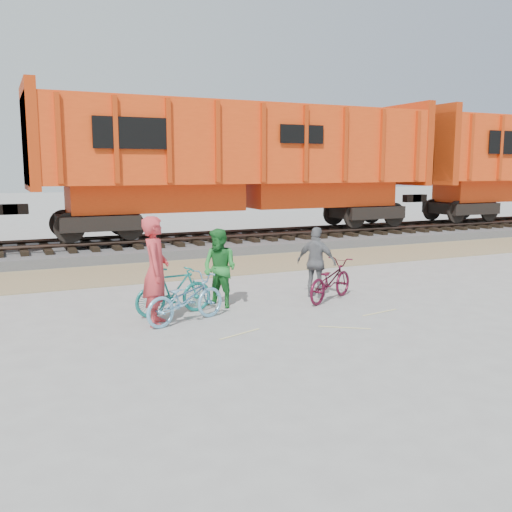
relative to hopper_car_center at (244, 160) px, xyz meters
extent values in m
plane|color=#9E9E99|center=(-3.32, -9.00, -3.01)|extent=(120.00, 120.00, 0.00)
cube|color=#95805C|center=(-3.32, -3.50, -3.00)|extent=(120.00, 3.00, 0.02)
cube|color=slate|center=(-3.32, 0.00, -2.86)|extent=(120.00, 4.00, 0.30)
cube|color=black|center=(-3.32, 0.00, -2.65)|extent=(0.22, 2.60, 0.12)
cube|color=black|center=(3.18, 0.00, -2.65)|extent=(0.22, 2.60, 0.12)
cylinder|color=#382821|center=(-3.32, -0.72, -2.53)|extent=(120.00, 0.12, 0.12)
cylinder|color=#382821|center=(-3.32, 0.72, -2.53)|extent=(120.00, 0.12, 0.12)
cube|color=black|center=(0.00, 0.00, -2.07)|extent=(11.20, 2.20, 0.80)
cube|color=#EA4310|center=(0.00, 0.00, -1.22)|extent=(11.76, 1.65, 0.90)
cube|color=#EA4310|center=(0.00, 0.00, 0.53)|extent=(14.00, 3.00, 2.60)
cube|color=#B3300B|center=(-6.85, 0.00, 0.63)|extent=(0.30, 3.06, 3.10)
cube|color=#B3300B|center=(6.85, 0.00, 0.63)|extent=(0.30, 3.06, 3.10)
cube|color=black|center=(-4.20, -1.58, 0.73)|extent=(2.20, 0.04, 0.90)
cube|color=#B3300B|center=(8.15, 0.00, 0.63)|extent=(0.30, 3.06, 3.10)
cube|color=black|center=(10.80, -1.58, 0.73)|extent=(2.20, 0.04, 0.90)
imported|color=#72B1D6|center=(-4.92, -8.71, -2.57)|extent=(1.75, 1.10, 0.87)
imported|color=#197870|center=(-4.95, -8.10, -2.55)|extent=(1.56, 0.58, 0.91)
imported|color=#4B0D22|center=(-1.65, -8.32, -2.58)|extent=(1.70, 1.29, 0.85)
imported|color=#C6353A|center=(-5.42, -8.61, -2.05)|extent=(0.67, 0.81, 1.92)
imported|color=#20792D|center=(-3.95, -7.90, -2.22)|extent=(0.90, 0.96, 1.57)
imported|color=slate|center=(-1.75, -7.92, -2.25)|extent=(0.82, 0.94, 1.51)
camera|label=1|loc=(-7.91, -18.26, -0.27)|focal=40.00mm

